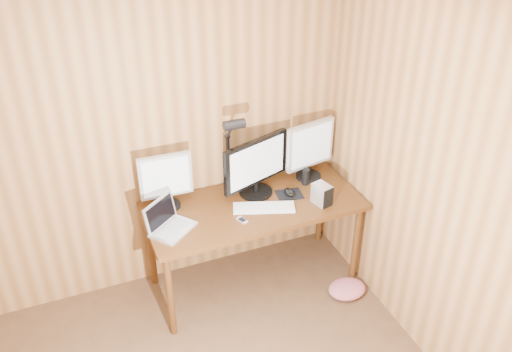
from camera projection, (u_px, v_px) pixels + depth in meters
desk at (250, 212)px, 4.12m from camera, size 1.60×0.70×0.75m
monitor_center at (256, 166)px, 4.00m from camera, size 0.56×0.25×0.45m
monitor_left at (166, 180)px, 3.84m from camera, size 0.38×0.18×0.43m
monitor_right at (310, 149)px, 4.19m from camera, size 0.42×0.20×0.48m
laptop at (168, 222)px, 3.71m from camera, size 0.38×0.36×0.21m
keyboard at (264, 207)px, 3.94m from camera, size 0.47×0.28×0.02m
mousepad at (289, 195)px, 4.10m from camera, size 0.22×0.19×0.00m
mouse at (289, 192)px, 4.09m from camera, size 0.09×0.13×0.04m
hard_drive at (322, 194)px, 3.96m from camera, size 0.13×0.16×0.16m
phone at (242, 220)px, 3.81m from camera, size 0.07×0.10×0.01m
speaker at (306, 177)px, 4.20m from camera, size 0.05×0.05×0.13m
desk_lamp at (231, 143)px, 3.93m from camera, size 0.15×0.22×0.67m
fabric_pile at (347, 289)px, 4.23m from camera, size 0.31×0.26×0.10m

